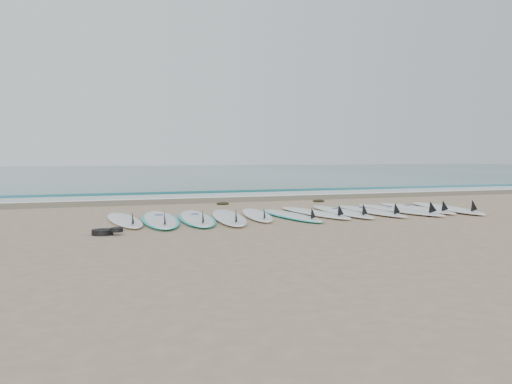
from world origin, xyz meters
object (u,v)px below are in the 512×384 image
object	(u,v)px
surfboard_6	(315,212)
surfboard_11	(447,208)
leash_coil	(106,232)
surfboard_0	(125,220)

from	to	relation	value
surfboard_6	surfboard_11	world-z (taller)	surfboard_11
leash_coil	surfboard_6	bearing A→B (deg)	17.54
surfboard_11	leash_coil	size ratio (longest dim) A/B	6.08
surfboard_6	leash_coil	world-z (taller)	surfboard_6
surfboard_0	leash_coil	bearing A→B (deg)	-110.41
surfboard_0	surfboard_6	distance (m)	3.78
surfboard_0	surfboard_6	world-z (taller)	surfboard_6
surfboard_6	leash_coil	size ratio (longest dim) A/B	5.50
surfboard_0	leash_coil	distance (m)	1.43
surfboard_0	surfboard_6	bearing A→B (deg)	-5.72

